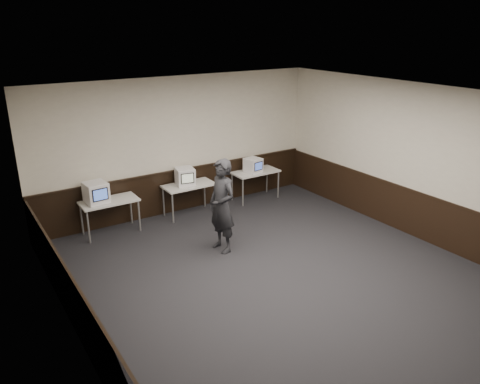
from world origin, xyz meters
The scene contains 16 objects.
floor centered at (0.00, 0.00, 0.00)m, with size 8.00×8.00×0.00m, color black.
ceiling centered at (0.00, 0.00, 3.20)m, with size 8.00×8.00×0.00m, color white.
back_wall centered at (0.00, 4.00, 1.60)m, with size 7.00×7.00×0.00m, color beige.
left_wall centered at (-3.50, 0.00, 1.60)m, with size 8.00×8.00×0.00m, color beige.
right_wall centered at (3.50, 0.00, 1.60)m, with size 8.00×8.00×0.00m, color beige.
wainscot_back centered at (0.00, 3.98, 0.50)m, with size 6.98×0.04×1.00m, color black.
wainscot_left centered at (-3.48, 0.00, 0.50)m, with size 0.04×7.98×1.00m, color black.
wainscot_right centered at (3.48, 0.00, 0.50)m, with size 0.04×7.98×1.00m, color black.
wainscot_rail centered at (0.00, 3.96, 1.02)m, with size 6.98×0.06×0.04m, color black.
desk_left centered at (-1.90, 3.60, 0.68)m, with size 1.20×0.60×0.75m.
desk_center centered at (0.00, 3.60, 0.68)m, with size 1.20×0.60×0.75m.
desk_right centered at (1.90, 3.60, 0.68)m, with size 1.20×0.60×0.75m.
emac_left centered at (-2.15, 3.62, 0.97)m, with size 0.48×0.51×0.44m.
emac_center centered at (-0.08, 3.62, 0.95)m, with size 0.48×0.50×0.41m.
emac_right centered at (1.80, 3.56, 0.93)m, with size 0.42×0.44×0.37m.
person centered at (-0.29, 1.60, 0.94)m, with size 0.69×0.45×1.89m, color black.
Camera 1 is at (-4.62, -5.69, 4.33)m, focal length 35.00 mm.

